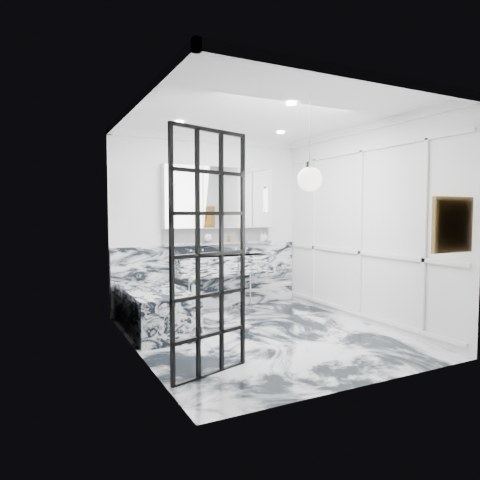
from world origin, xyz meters
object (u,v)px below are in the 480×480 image
crittall_door (210,254)px  trough_sink (224,265)px  mirror_cabinet (219,197)px  bathtub (154,309)px

crittall_door → trough_sink: bearing=45.3°
mirror_cabinet → bathtub: (-1.32, -0.83, -1.54)m
mirror_cabinet → bathtub: mirror_cabinet is taller
crittall_door → mirror_cabinet: (1.27, 2.64, 0.65)m
trough_sink → crittall_door: bearing=-117.2°
bathtub → mirror_cabinet: bearing=32.1°
trough_sink → bathtub: size_ratio=0.97×
crittall_door → mirror_cabinet: crittall_door is taller
crittall_door → bathtub: 2.02m
crittall_door → mirror_cabinet: bearing=46.8°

